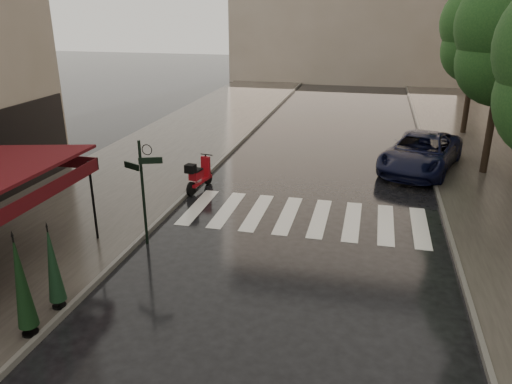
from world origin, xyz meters
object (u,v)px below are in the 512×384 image
at_px(parked_car, 421,152).
at_px(parasol_back, 53,264).
at_px(scooter, 199,176).
at_px(parasol_front, 21,282).

bearing_deg(parked_car, parasol_back, -107.16).
xyz_separation_m(parked_car, parasol_back, (-8.65, -12.70, 0.45)).
relative_size(scooter, parasol_front, 0.81).
bearing_deg(scooter, parasol_back, -84.08).
bearing_deg(parasol_back, parasol_front, -90.00).
distance_m(scooter, parasol_front, 9.29).
relative_size(parked_car, parasol_front, 2.40).
height_order(parked_car, parasol_front, parasol_front).
xyz_separation_m(parasol_front, parasol_back, (0.00, 1.02, -0.14)).
height_order(scooter, parasol_front, parasol_front).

